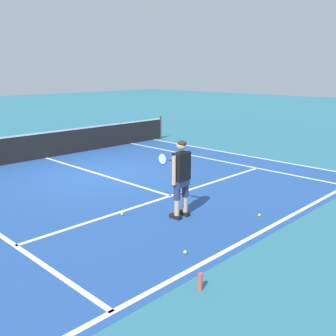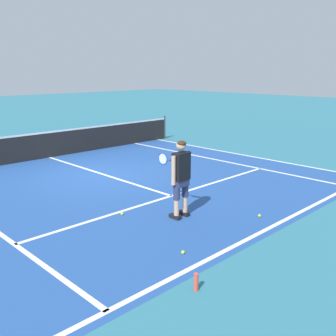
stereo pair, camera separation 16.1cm
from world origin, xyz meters
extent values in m
plane|color=teal|center=(0.00, 0.00, 0.00)|extent=(80.00, 80.00, 0.00)
cube|color=#234C93|center=(0.00, -1.29, 0.00)|extent=(10.98, 9.70, 0.00)
cube|color=white|center=(0.00, -5.95, 0.00)|extent=(10.98, 0.10, 0.01)
cube|color=white|center=(0.00, -3.04, 0.00)|extent=(8.23, 0.10, 0.01)
cube|color=white|center=(0.00, 0.16, 0.00)|extent=(0.10, 6.40, 0.01)
cube|color=white|center=(4.12, -1.29, 0.00)|extent=(0.10, 9.30, 0.01)
cube|color=white|center=(5.49, -1.29, 0.00)|extent=(0.10, 9.30, 0.01)
cylinder|color=#333338|center=(5.94, 3.36, 0.54)|extent=(0.08, 0.08, 1.07)
cube|color=black|center=(0.00, 3.36, 0.46)|extent=(11.84, 0.02, 0.91)
cube|color=white|center=(0.00, 3.36, 0.94)|extent=(11.84, 0.03, 0.06)
cube|color=black|center=(-1.05, -4.22, 0.04)|extent=(0.12, 0.28, 0.09)
cube|color=black|center=(-0.77, -4.21, 0.04)|extent=(0.12, 0.28, 0.09)
cylinder|color=tan|center=(-1.05, -4.26, 0.27)|extent=(0.11, 0.11, 0.36)
cylinder|color=#2D3351|center=(-1.05, -4.26, 0.66)|extent=(0.14, 0.14, 0.41)
cylinder|color=tan|center=(-0.77, -4.25, 0.27)|extent=(0.11, 0.11, 0.36)
cylinder|color=#2D3351|center=(-0.77, -4.25, 0.66)|extent=(0.14, 0.14, 0.41)
cube|color=#2D3351|center=(-0.91, -4.25, 0.82)|extent=(0.35, 0.21, 0.20)
cube|color=black|center=(-0.91, -4.25, 1.16)|extent=(0.39, 0.23, 0.60)
cylinder|color=tan|center=(-1.15, -4.26, 1.11)|extent=(0.09, 0.09, 0.62)
cylinder|color=black|center=(-0.65, -4.15, 1.31)|extent=(0.10, 0.26, 0.29)
cylinder|color=tan|center=(-0.62, -3.94, 1.17)|extent=(0.09, 0.29, 0.14)
sphere|color=tan|center=(-0.91, -4.24, 1.60)|extent=(0.21, 0.21, 0.21)
ellipsoid|color=#382314|center=(-0.91, -4.26, 1.66)|extent=(0.21, 0.21, 0.12)
cylinder|color=#232326|center=(-0.61, -3.72, 1.14)|extent=(0.04, 0.20, 0.03)
cylinder|color=#1E479E|center=(-0.62, -3.57, 1.14)|extent=(0.03, 0.10, 0.02)
torus|color=#1E479E|center=(-0.62, -3.39, 1.14)|extent=(0.04, 0.30, 0.30)
cylinder|color=silver|center=(-0.62, -3.39, 1.14)|extent=(0.02, 0.25, 0.25)
sphere|color=#CCE02D|center=(-1.75, -3.24, 0.03)|extent=(0.07, 0.07, 0.07)
sphere|color=#CCE02D|center=(0.34, -5.46, 0.03)|extent=(0.07, 0.07, 0.07)
sphere|color=#CCE02D|center=(-2.16, -5.50, 0.03)|extent=(0.07, 0.07, 0.07)
cylinder|color=#E04C38|center=(-2.88, -6.44, 0.14)|extent=(0.07, 0.07, 0.28)
camera|label=1|loc=(-6.87, -9.69, 3.15)|focal=41.67mm
camera|label=2|loc=(-6.75, -9.80, 3.15)|focal=41.67mm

